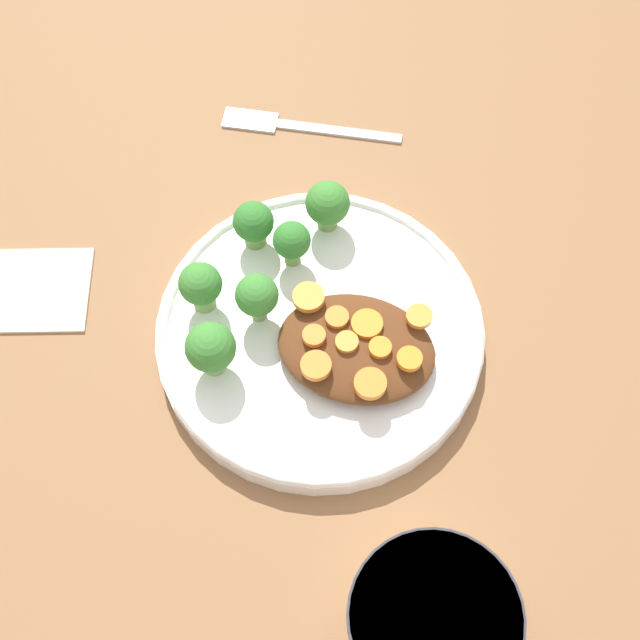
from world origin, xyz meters
name	(u,v)px	position (x,y,z in m)	size (l,w,h in m)	color
ground_plane	(320,339)	(0.00, 0.00, 0.00)	(4.00, 4.00, 0.00)	#8C603D
plate	(320,332)	(0.00, 0.00, 0.01)	(0.28, 0.28, 0.03)	white
dip_bowl	(432,622)	(-0.13, 0.21, 0.03)	(0.12, 0.12, 0.06)	white
stew_mound	(356,348)	(-0.03, 0.02, 0.03)	(0.13, 0.10, 0.02)	#5B3319
broccoli_floret_0	(292,242)	(0.04, -0.06, 0.05)	(0.03, 0.03, 0.05)	#759E51
broccoli_floret_1	(258,294)	(0.05, 0.00, 0.05)	(0.04, 0.04, 0.05)	#7FA85B
broccoli_floret_2	(211,349)	(0.08, 0.05, 0.05)	(0.04, 0.04, 0.06)	#7FA85B
broccoli_floret_3	(328,205)	(0.02, -0.10, 0.05)	(0.04, 0.04, 0.05)	#759E51
broccoli_floret_4	(201,287)	(0.10, 0.00, 0.05)	(0.04, 0.04, 0.05)	#7FA85B
broccoli_floret_5	(254,224)	(0.08, -0.07, 0.05)	(0.04, 0.04, 0.05)	#759E51
carrot_slice_0	(419,316)	(-0.08, -0.02, 0.05)	(0.02, 0.02, 0.01)	orange
carrot_slice_1	(409,359)	(-0.08, 0.02, 0.05)	(0.02, 0.02, 0.01)	orange
carrot_slice_2	(347,342)	(-0.03, 0.02, 0.05)	(0.02, 0.02, 0.00)	orange
carrot_slice_3	(316,366)	(-0.01, 0.05, 0.05)	(0.02, 0.02, 0.01)	orange
carrot_slice_4	(368,320)	(-0.04, 0.00, 0.05)	(0.03, 0.03, 0.00)	orange
carrot_slice_5	(370,384)	(-0.05, 0.05, 0.05)	(0.03, 0.03, 0.01)	orange
carrot_slice_6	(338,315)	(-0.01, 0.00, 0.05)	(0.02, 0.02, 0.00)	orange
carrot_slice_7	(308,297)	(0.01, -0.01, 0.05)	(0.03, 0.03, 0.01)	orange
carrot_slice_8	(316,336)	(0.00, 0.02, 0.05)	(0.02, 0.02, 0.01)	orange
carrot_slice_9	(380,348)	(-0.05, 0.02, 0.05)	(0.02, 0.02, 0.00)	orange
fork	(294,125)	(0.08, -0.22, 0.00)	(0.18, 0.03, 0.01)	silver
napkin	(16,289)	(0.27, 0.02, 0.00)	(0.15, 0.11, 0.01)	beige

